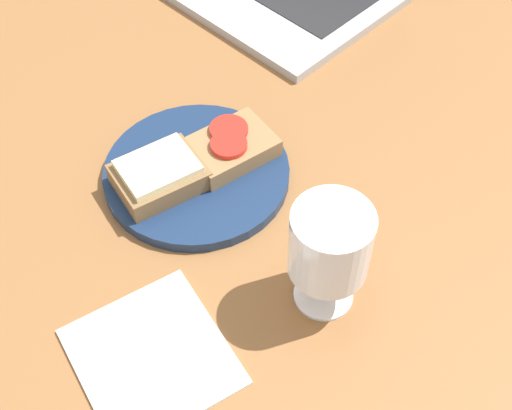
{
  "coord_description": "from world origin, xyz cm",
  "views": [
    {
      "loc": [
        36.5,
        -40.45,
        67.47
      ],
      "look_at": [
        3.14,
        -6.43,
        8.0
      ],
      "focal_mm": 50.0,
      "sensor_mm": 36.0,
      "label": 1
    }
  ],
  "objects_px": {
    "sandwich_with_tomato": "(230,147)",
    "wine_glass": "(330,248)",
    "plate": "(197,173)",
    "napkin": "(152,357)",
    "sandwich_with_cheese": "(159,175)"
  },
  "relations": [
    {
      "from": "sandwich_with_cheese",
      "to": "napkin",
      "type": "relative_size",
      "value": 0.75
    },
    {
      "from": "plate",
      "to": "wine_glass",
      "type": "height_order",
      "value": "wine_glass"
    },
    {
      "from": "napkin",
      "to": "sandwich_with_cheese",
      "type": "bearing_deg",
      "value": 136.55
    },
    {
      "from": "sandwich_with_cheese",
      "to": "plate",
      "type": "bearing_deg",
      "value": 74.48
    },
    {
      "from": "sandwich_with_cheese",
      "to": "wine_glass",
      "type": "xyz_separation_m",
      "value": [
        0.23,
        0.03,
        0.06
      ]
    },
    {
      "from": "napkin",
      "to": "sandwich_with_tomato",
      "type": "bearing_deg",
      "value": 118.9
    },
    {
      "from": "sandwich_with_cheese",
      "to": "wine_glass",
      "type": "relative_size",
      "value": 0.85
    },
    {
      "from": "sandwich_with_cheese",
      "to": "napkin",
      "type": "height_order",
      "value": "sandwich_with_cheese"
    },
    {
      "from": "sandwich_with_tomato",
      "to": "napkin",
      "type": "relative_size",
      "value": 0.74
    },
    {
      "from": "sandwich_with_tomato",
      "to": "plate",
      "type": "bearing_deg",
      "value": -104.97
    },
    {
      "from": "plate",
      "to": "napkin",
      "type": "relative_size",
      "value": 1.46
    },
    {
      "from": "sandwich_with_cheese",
      "to": "napkin",
      "type": "distance_m",
      "value": 0.21
    },
    {
      "from": "sandwich_with_tomato",
      "to": "wine_glass",
      "type": "height_order",
      "value": "wine_glass"
    },
    {
      "from": "napkin",
      "to": "wine_glass",
      "type": "bearing_deg",
      "value": 66.76
    },
    {
      "from": "wine_glass",
      "to": "napkin",
      "type": "xyz_separation_m",
      "value": [
        -0.07,
        -0.17,
        -0.09
      ]
    }
  ]
}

